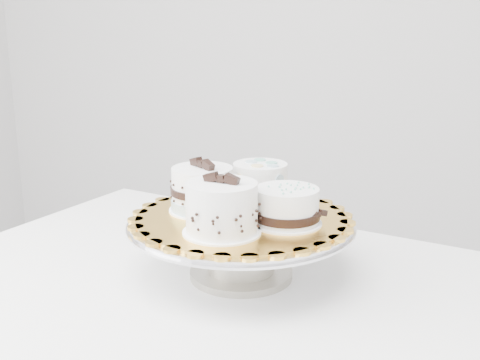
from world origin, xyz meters
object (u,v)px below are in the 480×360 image
at_px(table, 241,339).
at_px(cake_swirl, 222,209).
at_px(cake_dots, 260,182).
at_px(cake_banded, 203,191).
at_px(cake_ribbon, 287,207).
at_px(cake_board, 241,218).
at_px(cake_stand, 241,237).

xyz_separation_m(table, cake_swirl, (-0.02, -0.03, 0.23)).
xyz_separation_m(cake_swirl, cake_dots, (-0.00, 0.18, -0.00)).
distance_m(table, cake_swirl, 0.23).
height_order(table, cake_banded, cake_banded).
height_order(table, cake_swirl, cake_swirl).
relative_size(table, cake_swirl, 10.18).
relative_size(table, cake_dots, 10.46).
bearing_deg(cake_banded, table, -2.34).
height_order(cake_swirl, cake_banded, cake_swirl).
height_order(cake_banded, cake_ribbon, cake_banded).
distance_m(table, cake_dots, 0.27).
bearing_deg(cake_board, cake_ribbon, -5.49).
distance_m(cake_board, cake_ribbon, 0.09).
xyz_separation_m(cake_stand, cake_dots, (0.00, 0.09, 0.07)).
xyz_separation_m(cake_stand, cake_ribbon, (0.08, -0.01, 0.07)).
xyz_separation_m(cake_board, cake_dots, (0.00, 0.09, 0.04)).
xyz_separation_m(cake_stand, cake_board, (0.00, 0.00, 0.04)).
bearing_deg(table, cake_board, 119.44).
xyz_separation_m(table, cake_stand, (-0.02, 0.06, 0.16)).
distance_m(cake_swirl, cake_ribbon, 0.11).
height_order(cake_board, cake_ribbon, cake_ribbon).
height_order(cake_stand, cake_banded, cake_banded).
relative_size(cake_swirl, cake_dots, 1.03).
bearing_deg(cake_swirl, cake_ribbon, 48.74).
relative_size(cake_board, cake_ribbon, 2.61).
xyz_separation_m(cake_banded, cake_ribbon, (0.16, -0.01, -0.01)).
xyz_separation_m(cake_swirl, cake_ribbon, (0.08, 0.08, -0.01)).
relative_size(cake_swirl, cake_ribbon, 0.91).
xyz_separation_m(cake_board, cake_ribbon, (0.08, -0.01, 0.03)).
bearing_deg(cake_ribbon, cake_stand, -162.68).
relative_size(cake_stand, cake_swirl, 3.13).
distance_m(table, cake_stand, 0.17).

